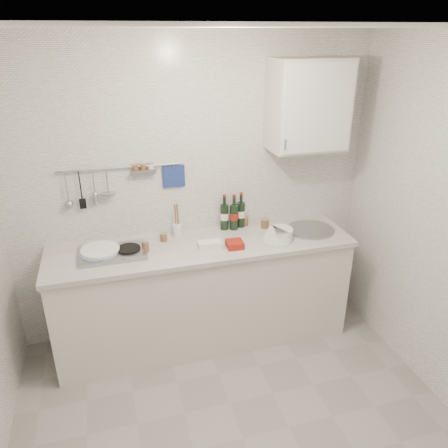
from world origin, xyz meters
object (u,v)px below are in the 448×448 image
at_px(plate_stack_sink, 279,235).
at_px(wine_bottles, 233,212).
at_px(wall_cabinet, 308,105).
at_px(utensil_crock, 177,229).
at_px(plate_stack_hob, 99,253).

relative_size(plate_stack_sink, wine_bottles, 0.82).
xyz_separation_m(wall_cabinet, utensil_crock, (-1.07, 0.07, -0.96)).
bearing_deg(wall_cabinet, plate_stack_sink, -142.27).
xyz_separation_m(wall_cabinet, plate_stack_sink, (-0.28, -0.22, -0.99)).
xyz_separation_m(plate_stack_hob, utensil_crock, (0.63, 0.18, 0.04)).
bearing_deg(plate_stack_hob, wine_bottles, 10.45).
height_order(plate_stack_hob, utensil_crock, utensil_crock).
height_order(plate_stack_sink, utensil_crock, utensil_crock).
bearing_deg(utensil_crock, wall_cabinet, -3.89).
relative_size(wine_bottles, utensil_crock, 1.06).
bearing_deg(wine_bottles, plate_stack_hob, -169.55).
xyz_separation_m(wall_cabinet, plate_stack_hob, (-1.70, -0.11, -1.00)).
distance_m(wall_cabinet, plate_stack_hob, 1.98).
xyz_separation_m(plate_stack_sink, wine_bottles, (-0.29, 0.32, 0.11)).
height_order(plate_stack_hob, wine_bottles, wine_bottles).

